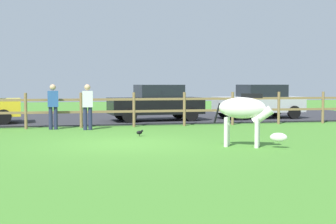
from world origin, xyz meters
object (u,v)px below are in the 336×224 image
at_px(zebra, 245,112).
at_px(parked_car_black, 156,102).
at_px(visitor_left_of_tree, 53,105).
at_px(crow_on_grass, 140,132).
at_px(visitor_right_of_tree, 88,105).
at_px(parked_car_silver, 259,101).

distance_m(zebra, parked_car_black, 8.60).
bearing_deg(visitor_left_of_tree, parked_car_black, 31.77).
xyz_separation_m(zebra, parked_car_black, (-0.76, 8.57, -0.08)).
distance_m(crow_on_grass, visitor_right_of_tree, 2.96).
bearing_deg(parked_car_black, parked_car_silver, 3.53).
xyz_separation_m(parked_car_silver, visitor_left_of_tree, (-9.23, -2.97, 0.06)).
bearing_deg(parked_car_black, visitor_right_of_tree, -135.02).
xyz_separation_m(visitor_left_of_tree, visitor_right_of_tree, (1.22, -0.42, 0.00)).
bearing_deg(visitor_left_of_tree, parked_car_silver, 17.85).
xyz_separation_m(zebra, visitor_left_of_tree, (-5.07, 5.90, -0.02)).
xyz_separation_m(crow_on_grass, parked_car_black, (1.58, 5.51, 0.72)).
bearing_deg(crow_on_grass, zebra, -52.53).
xyz_separation_m(crow_on_grass, visitor_right_of_tree, (-1.51, 2.42, 0.78)).
xyz_separation_m(parked_car_black, visitor_right_of_tree, (-3.09, -3.09, 0.06)).
distance_m(crow_on_grass, parked_car_black, 5.78).
bearing_deg(zebra, visitor_right_of_tree, 125.13).
relative_size(crow_on_grass, parked_car_black, 0.05).
bearing_deg(crow_on_grass, visitor_left_of_tree, 133.80).
bearing_deg(parked_car_black, zebra, -84.95).
xyz_separation_m(zebra, visitor_right_of_tree, (-3.85, 5.48, -0.02)).
relative_size(zebra, visitor_right_of_tree, 1.07).
relative_size(parked_car_black, visitor_right_of_tree, 2.52).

